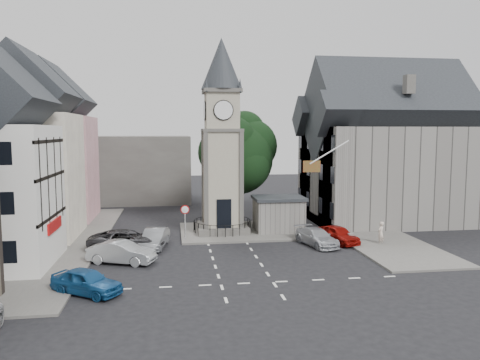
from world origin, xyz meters
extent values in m
plane|color=black|center=(0.00, 0.00, 0.00)|extent=(120.00, 120.00, 0.00)
cube|color=#595651|center=(-12.50, 6.00, 0.07)|extent=(6.00, 30.00, 0.14)
cube|color=#595651|center=(12.00, 8.00, 0.07)|extent=(6.00, 26.00, 0.14)
cube|color=#595651|center=(1.50, 8.00, 0.08)|extent=(10.00, 8.00, 0.16)
cube|color=silver|center=(0.00, -5.50, 0.01)|extent=(20.00, 8.00, 0.01)
cube|color=#4C4944|center=(0.00, 8.00, 0.35)|extent=(4.20, 4.20, 0.70)
torus|color=black|center=(0.00, 8.00, 1.08)|extent=(4.86, 4.86, 0.06)
cube|color=#9F9480|center=(0.00, 8.00, 4.70)|extent=(3.00, 3.00, 8.00)
cube|color=black|center=(0.00, 6.55, 1.90)|extent=(1.20, 0.25, 2.40)
cube|color=#4C4944|center=(0.00, 8.00, 8.70)|extent=(3.30, 3.30, 0.25)
cube|color=#9F9480|center=(0.00, 8.00, 10.30)|extent=(2.70, 2.70, 3.20)
cylinder|color=white|center=(0.00, 6.60, 10.30)|extent=(1.50, 0.12, 1.50)
cube|color=#4C4944|center=(0.00, 8.00, 11.90)|extent=(3.10, 3.10, 0.30)
cone|color=black|center=(0.00, 8.00, 14.15)|extent=(3.40, 3.40, 4.20)
cube|color=slate|center=(4.80, 7.50, 1.40)|extent=(4.00, 3.00, 2.80)
cube|color=black|center=(4.80, 7.50, 2.95)|extent=(4.30, 3.30, 0.25)
cylinder|color=black|center=(2.00, 13.00, 2.20)|extent=(0.70, 0.70, 4.40)
cylinder|color=black|center=(-3.20, 5.50, 1.25)|extent=(0.10, 0.10, 2.50)
cone|color=#A50C0C|center=(-3.20, 5.40, 2.50)|extent=(0.70, 0.06, 0.70)
cone|color=white|center=(-3.20, 5.38, 2.50)|extent=(0.54, 0.04, 0.54)
cube|color=tan|center=(-15.50, 16.00, 5.00)|extent=(7.50, 7.00, 10.00)
cube|color=beige|center=(-15.50, 8.00, 5.00)|extent=(7.50, 7.00, 10.00)
cube|color=#4C4944|center=(-12.00, 28.00, 4.00)|extent=(20.00, 10.00, 8.00)
cube|color=slate|center=(16.00, 11.00, 4.50)|extent=(14.00, 10.00, 9.00)
cube|color=slate|center=(9.80, 7.50, 4.50)|extent=(1.60, 4.40, 9.00)
cube|color=slate|center=(9.80, 14.50, 4.50)|extent=(1.60, 4.40, 9.00)
cube|color=slate|center=(9.20, 10.00, 0.45)|extent=(0.40, 16.00, 0.90)
cylinder|color=white|center=(8.00, 4.00, 7.00)|extent=(3.17, 0.10, 1.89)
plane|color=#B21414|center=(6.60, 4.00, 5.90)|extent=(1.40, 0.00, 1.40)
imported|color=#184D85|center=(-8.73, -6.00, 0.69)|extent=(4.27, 3.57, 1.38)
imported|color=#A2A7AA|center=(-7.50, -0.32, 0.73)|extent=(4.70, 2.99, 1.46)
imported|color=#282729|center=(-7.50, 3.00, 0.76)|extent=(5.60, 2.88, 1.51)
imported|color=gray|center=(-5.50, 3.51, 0.72)|extent=(2.27, 4.54, 1.43)
imported|color=#B1B4B9|center=(6.62, 2.49, 0.64)|extent=(2.86, 4.72, 1.28)
imported|color=maroon|center=(8.50, 3.00, 0.68)|extent=(2.75, 4.28, 1.36)
imported|color=beige|center=(11.50, 2.00, 0.90)|extent=(0.78, 0.74, 1.79)
camera|label=1|loc=(-4.11, -31.02, 8.64)|focal=35.00mm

